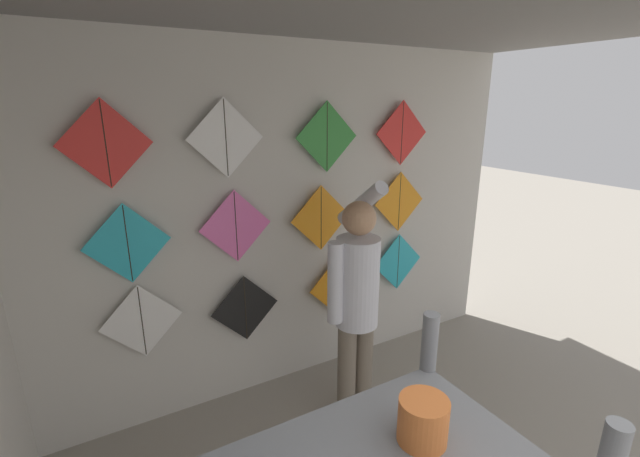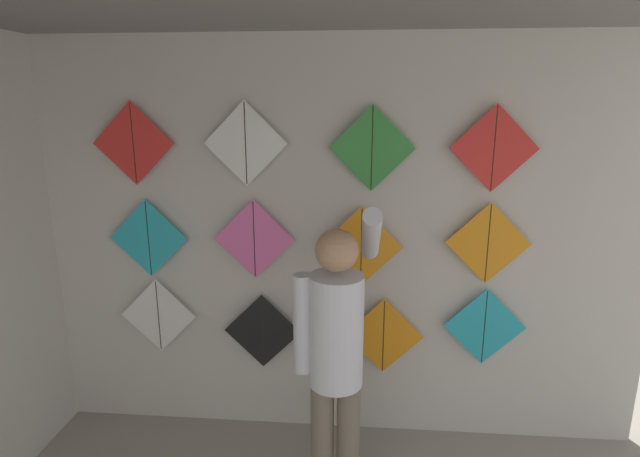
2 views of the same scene
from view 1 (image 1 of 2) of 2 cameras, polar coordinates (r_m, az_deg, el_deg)
name	(u,v)px [view 1 (image 1 of 2)]	position (r m, az deg, el deg)	size (l,w,h in m)	color
back_panel	(280,224)	(3.47, -5.30, 0.57)	(4.55, 0.06, 2.80)	beige
shopkeeper	(356,298)	(3.03, 4.81, -9.17)	(0.47, 0.65, 1.85)	#726656
kite_0	(142,321)	(3.31, -22.66, -11.34)	(0.55, 0.01, 0.55)	white
kite_1	(245,308)	(3.49, -9.93, -10.42)	(0.55, 0.01, 0.55)	black
kite_2	(337,286)	(3.83, 2.32, -7.67)	(0.55, 0.01, 0.55)	orange
kite_3	(398,262)	(4.17, 10.36, -4.41)	(0.55, 0.01, 0.55)	#28B2C6
kite_4	(128,244)	(3.10, -24.27, -1.86)	(0.55, 0.01, 0.55)	#28B2C6
kite_5	(236,226)	(3.23, -11.15, 0.28)	(0.55, 0.01, 0.55)	pink
kite_6	(321,218)	(3.53, 0.13, 1.39)	(0.55, 0.01, 0.55)	orange
kite_7	(399,202)	(3.98, 10.53, 3.51)	(0.55, 0.01, 0.55)	orange
kite_8	(106,144)	(2.97, -26.69, 10.03)	(0.55, 0.01, 0.55)	red
kite_9	(226,138)	(3.11, -12.46, 11.68)	(0.55, 0.01, 0.55)	white
kite_10	(327,137)	(3.44, 0.93, 12.11)	(0.55, 0.01, 0.55)	#338C38
kite_11	(402,133)	(3.88, 10.86, 12.39)	(0.55, 0.01, 0.55)	red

